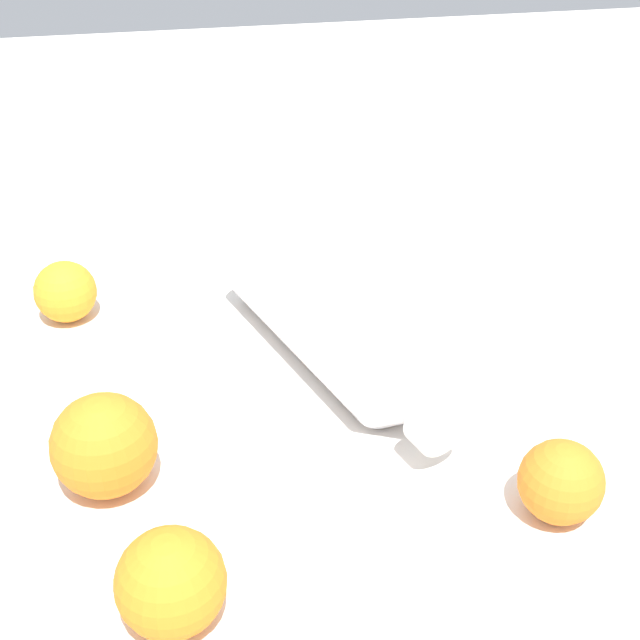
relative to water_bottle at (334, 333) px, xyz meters
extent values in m
plane|color=silver|center=(-0.04, 0.01, -0.04)|extent=(2.40, 2.40, 0.00)
cylinder|color=silver|center=(-0.01, 0.02, 0.00)|extent=(0.16, 0.26, 0.08)
cone|color=silver|center=(0.04, -0.11, 0.00)|extent=(0.09, 0.07, 0.08)
cylinder|color=white|center=(0.05, -0.14, 0.00)|extent=(0.05, 0.04, 0.04)
sphere|color=orange|center=(-0.25, 0.13, -0.01)|extent=(0.06, 0.06, 0.06)
sphere|color=orange|center=(0.13, -0.21, -0.01)|extent=(0.06, 0.06, 0.06)
sphere|color=orange|center=(-0.16, -0.26, 0.00)|extent=(0.07, 0.07, 0.07)
sphere|color=orange|center=(-0.20, -0.12, 0.00)|extent=(0.08, 0.08, 0.08)
camera|label=1|loc=(-0.13, -0.65, 0.44)|focal=49.13mm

